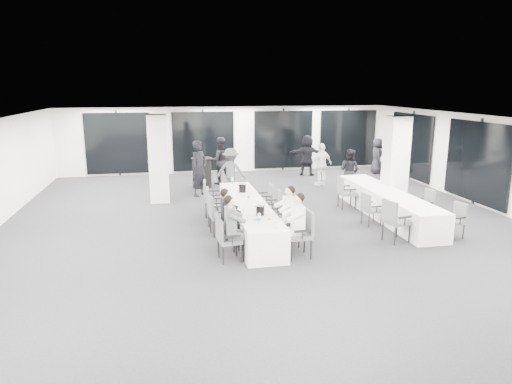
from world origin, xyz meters
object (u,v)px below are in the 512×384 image
at_px(chair_side_right_far, 398,190).
at_px(standing_guest_h, 349,168).
at_px(chair_side_right_near, 456,218).
at_px(standing_guest_c, 231,168).
at_px(chair_main_left_near, 226,237).
at_px(standing_guest_e, 377,154).
at_px(cocktail_table, 202,173).
at_px(standing_guest_g, 155,159).
at_px(chair_side_left_near, 394,218).
at_px(chair_main_right_mid, 284,214).
at_px(chair_side_right_mid, 425,203).
at_px(chair_main_left_second, 223,229).
at_px(chair_main_right_second, 293,225).
at_px(chair_main_left_mid, 217,213).
at_px(chair_side_left_mid, 369,207).
at_px(chair_main_left_fourth, 213,204).
at_px(ice_bucket_near, 260,210).
at_px(banquet_table_main, 248,216).
at_px(chair_side_left_far, 345,190).
at_px(standing_guest_d, 322,162).
at_px(chair_main_right_near, 303,231).
at_px(banquet_table_side, 387,204).
at_px(standing_guest_a, 199,165).
at_px(standing_guest_b, 220,158).
at_px(ice_bucket_far, 242,188).
at_px(chair_main_left_far, 210,196).
at_px(chair_main_right_fourth, 275,205).
at_px(standing_guest_f, 307,152).
at_px(chair_main_right_far, 267,197).

relative_size(chair_side_right_far, standing_guest_h, 0.56).
xyz_separation_m(chair_side_right_near, standing_guest_c, (-4.78, 5.78, 0.39)).
height_order(chair_main_left_near, standing_guest_e, standing_guest_e).
xyz_separation_m(cocktail_table, standing_guest_g, (-1.67, 0.77, 0.44)).
xyz_separation_m(chair_main_left_near, chair_side_left_near, (4.09, 0.44, 0.05)).
relative_size(chair_main_right_mid, chair_side_right_mid, 1.03).
bearing_deg(chair_side_right_far, cocktail_table, 59.39).
bearing_deg(chair_side_right_far, chair_main_right_mid, 118.58).
relative_size(chair_main_left_second, chair_side_right_far, 0.89).
distance_m(chair_main_left_near, chair_side_left_near, 4.11).
bearing_deg(chair_main_right_second, standing_guest_c, 11.06).
relative_size(chair_main_left_mid, standing_guest_h, 0.58).
xyz_separation_m(chair_main_left_near, chair_main_left_mid, (-0.00, 1.80, 0.03)).
relative_size(chair_main_right_second, chair_side_left_mid, 1.01).
height_order(chair_side_right_far, standing_guest_g, standing_guest_g).
bearing_deg(chair_main_left_fourth, standing_guest_e, 133.47).
bearing_deg(chair_main_left_second, chair_side_right_mid, 109.54).
bearing_deg(chair_side_right_mid, ice_bucket_near, 99.55).
height_order(banquet_table_main, standing_guest_h, standing_guest_h).
bearing_deg(chair_side_right_far, ice_bucket_near, 122.52).
xyz_separation_m(chair_side_left_far, ice_bucket_near, (-3.19, -2.80, 0.30)).
xyz_separation_m(chair_side_right_near, standing_guest_d, (-1.28, 6.39, 0.40)).
distance_m(cocktail_table, chair_main_right_near, 7.59).
relative_size(cocktail_table, chair_side_right_mid, 1.22).
bearing_deg(banquet_table_side, standing_guest_c, 136.14).
bearing_deg(chair_main_left_near, standing_guest_a, 174.24).
relative_size(chair_main_left_mid, chair_side_right_far, 1.03).
distance_m(chair_side_right_mid, standing_guest_b, 7.81).
distance_m(chair_main_right_mid, ice_bucket_far, 1.82).
bearing_deg(standing_guest_h, chair_main_left_far, 75.26).
bearing_deg(standing_guest_d, chair_side_right_mid, 81.56).
height_order(chair_main_right_fourth, standing_guest_h, standing_guest_h).
height_order(chair_main_right_near, standing_guest_h, standing_guest_h).
height_order(chair_main_left_mid, chair_side_left_near, chair_side_left_near).
relative_size(chair_main_right_mid, standing_guest_b, 0.46).
bearing_deg(chair_side_right_mid, chair_side_left_far, 40.98).
bearing_deg(standing_guest_e, chair_main_left_far, 137.60).
distance_m(chair_main_left_near, chair_main_left_fourth, 2.65).
height_order(chair_side_left_near, chair_side_left_far, chair_side_left_near).
height_order(chair_side_left_near, chair_side_right_far, chair_side_left_near).
height_order(banquet_table_side, standing_guest_f, standing_guest_f).
bearing_deg(chair_side_right_mid, cocktail_table, 43.06).
distance_m(chair_side_right_near, standing_guest_b, 8.91).
xyz_separation_m(standing_guest_a, ice_bucket_far, (1.00, -2.93, -0.20)).
bearing_deg(chair_side_left_mid, ice_bucket_far, -119.84).
height_order(chair_main_left_fourth, chair_main_right_near, chair_main_right_near).
xyz_separation_m(chair_main_right_second, chair_side_left_far, (2.43, 2.92, 0.05)).
relative_size(chair_main_right_mid, standing_guest_a, 0.43).
relative_size(standing_guest_b, ice_bucket_near, 9.19).
relative_size(chair_main_right_far, chair_side_left_far, 0.88).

